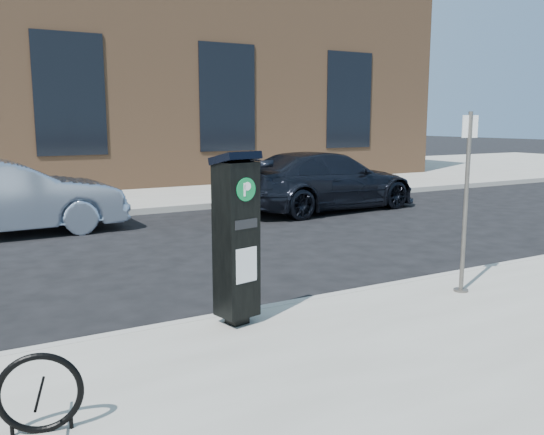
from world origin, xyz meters
TOP-DOWN VIEW (x-y plane):
  - ground at (0.00, 0.00)m, footprint 120.00×120.00m
  - sidewalk_far at (0.00, 14.00)m, footprint 60.00×12.00m
  - curb_near at (0.00, -0.02)m, footprint 60.00×0.12m
  - curb_far at (0.00, 8.02)m, footprint 60.00×0.12m
  - building at (-0.00, 17.00)m, footprint 28.00×10.05m
  - parking_kiosk at (-0.74, -0.35)m, footprint 0.48×0.44m
  - sign_pole at (2.20, -0.70)m, footprint 0.19×0.18m
  - bike_rack at (-2.86, -1.62)m, footprint 0.57×0.18m
  - car_silver at (-2.37, 6.81)m, footprint 4.68×1.73m
  - car_dark at (5.08, 6.40)m, footprint 5.28×2.52m

SIDE VIEW (x-z plane):
  - ground at x=0.00m, z-range 0.00..0.00m
  - sidewalk_far at x=0.00m, z-range 0.00..0.15m
  - curb_near at x=0.00m, z-range -0.01..0.15m
  - curb_far at x=0.00m, z-range -0.01..0.15m
  - bike_rack at x=-2.86m, z-range 0.14..0.72m
  - car_dark at x=5.08m, z-range 0.00..1.48m
  - car_silver at x=-2.37m, z-range 0.00..1.53m
  - parking_kiosk at x=-0.74m, z-range 0.17..1.98m
  - sign_pole at x=2.20m, z-range 0.14..2.36m
  - building at x=0.00m, z-range 0.02..8.27m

